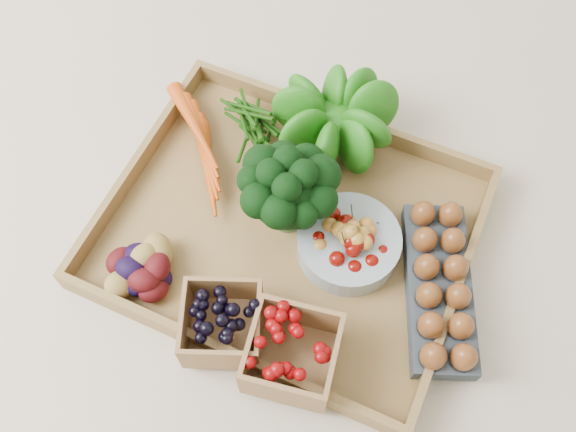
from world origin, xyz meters
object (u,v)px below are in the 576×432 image
at_px(tray, 288,232).
at_px(cherry_bowl, 349,244).
at_px(broccoli, 287,202).
at_px(egg_carton, 438,288).

relative_size(tray, cherry_bowl, 3.49).
bearing_deg(broccoli, cherry_bowl, -4.47).
xyz_separation_m(tray, cherry_bowl, (0.10, 0.01, 0.03)).
distance_m(broccoli, cherry_bowl, 0.11).
relative_size(broccoli, egg_carton, 0.57).
bearing_deg(egg_carton, cherry_bowl, 153.52).
height_order(cherry_bowl, egg_carton, cherry_bowl).
bearing_deg(egg_carton, tray, 156.64).
bearing_deg(broccoli, tray, -61.60).
xyz_separation_m(broccoli, cherry_bowl, (0.11, -0.01, -0.04)).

